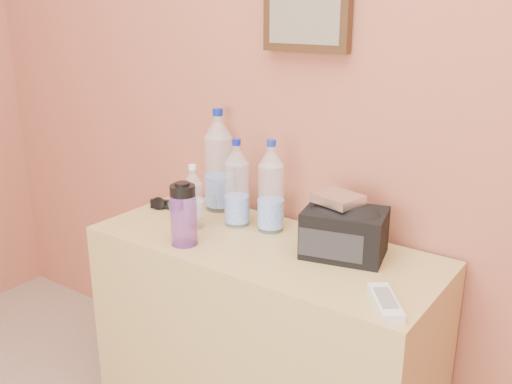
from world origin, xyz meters
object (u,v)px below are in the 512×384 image
Objects in this scene: pet_large_a at (237,188)px; pet_small at (194,200)px; toiletry_bag at (345,230)px; sunglasses at (168,205)px; foil_packet at (338,199)px; dresser at (262,340)px; ac_remote at (385,302)px; pet_large_c at (271,191)px; nalgene_bottle at (184,214)px; pet_large_b at (219,166)px.

pet_large_a is 1.37× the size of pet_small.
sunglasses is at bearing 167.02° from toiletry_bag.
foil_packet is at bearing -23.28° from sunglasses.
ac_remote is at bearing -16.98° from dresser.
pet_large_c is 0.59m from ac_remote.
foil_packet is at bearing 27.03° from nalgene_bottle.
nalgene_bottle reaches higher than toiletry_bag.
pet_large_c is at bearing -17.34° from sunglasses.
pet_small is 0.23m from sunglasses.
pet_large_a is at bearing 81.94° from nalgene_bottle.
nalgene_bottle is 1.18× the size of ac_remote.
foil_packet is (0.22, 0.07, 0.53)m from dresser.
sunglasses is 0.70m from foil_packet.
dresser is 0.50m from pet_large_c.
pet_large_b is (-0.15, 0.09, 0.03)m from pet_large_a.
pet_large_b reaches higher than dresser.
pet_large_b is 2.17× the size of ac_remote.
toiletry_bag is 0.10m from foil_packet.
pet_large_a is at bearing 177.70° from foil_packet.
toiletry_bag is (-0.23, 0.22, 0.07)m from ac_remote.
nalgene_bottle reaches higher than dresser.
dresser is at bearing 4.05° from pet_small.
pet_large_a is 0.80× the size of pet_large_b.
pet_large_b is 0.34m from nalgene_bottle.
foil_packet is (0.42, 0.21, 0.07)m from nalgene_bottle.
pet_large_c reaches higher than dresser.
pet_small is at bearing -134.97° from pet_large_a.
pet_large_c reaches higher than toiletry_bag.
dresser is at bearing -31.30° from sunglasses.
pet_large_c is at bearing 171.35° from foil_packet.
pet_large_b is at bearing -149.53° from ac_remote.
nalgene_bottle reaches higher than ac_remote.
pet_large_c reaches higher than pet_small.
nalgene_bottle is at bearing -61.25° from sunglasses.
foil_packet reaches higher than ac_remote.
ac_remote is (0.74, -0.13, -0.08)m from pet_small.
dresser is 0.50m from toiletry_bag.
pet_large_c reaches higher than ac_remote.
pet_small is at bearing -175.95° from dresser.
sunglasses is at bearing -179.18° from foil_packet.
pet_large_c is 1.30× the size of toiletry_bag.
pet_large_a is at bearing 164.27° from toiletry_bag.
pet_large_a is 0.39m from foil_packet.
pet_large_a is 1.47× the size of nalgene_bottle.
pet_large_b is at bearing 168.98° from foil_packet.
toiletry_bag is at bearing 10.05° from pet_small.
toiletry_bag is at bearing 26.07° from nalgene_bottle.
pet_small reaches higher than foil_packet.
foil_packet is (0.49, 0.09, 0.08)m from pet_small.
nalgene_bottle is 0.35m from sunglasses.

